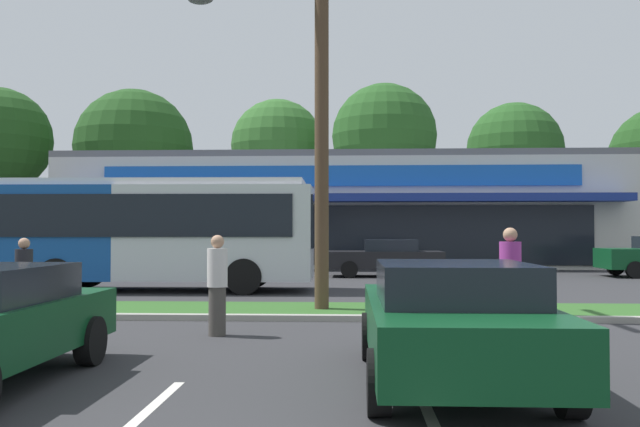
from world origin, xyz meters
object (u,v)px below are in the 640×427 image
at_px(car_1, 452,320).
at_px(pedestrian_far, 510,280).
at_px(utility_pole, 315,73).
at_px(pedestrian_by_pole, 24,280).
at_px(city_bus, 105,231).
at_px(car_4, 386,257).
at_px(pedestrian_near_bench, 217,285).

xyz_separation_m(car_1, pedestrian_far, (1.57, 3.79, 0.18)).
distance_m(utility_pole, car_1, 7.93).
xyz_separation_m(car_1, pedestrian_by_pole, (-7.48, 4.86, 0.08)).
relative_size(car_1, pedestrian_by_pole, 2.74).
distance_m(city_bus, car_4, 10.75).
bearing_deg(pedestrian_near_bench, car_1, 83.59).
bearing_deg(car_4, pedestrian_near_bench, 76.06).
distance_m(pedestrian_near_bench, pedestrian_by_pole, 4.33).
height_order(pedestrian_near_bench, pedestrian_far, pedestrian_far).
bearing_deg(car_1, city_bus, 35.97).
xyz_separation_m(city_bus, pedestrian_by_pole, (0.92, -6.72, -0.95)).
relative_size(pedestrian_near_bench, pedestrian_far, 0.93).
bearing_deg(car_4, car_1, 89.35).
bearing_deg(pedestrian_far, city_bus, 149.52).
height_order(utility_pole, city_bus, utility_pole).
height_order(utility_pole, pedestrian_near_bench, utility_pole).
distance_m(car_1, pedestrian_by_pole, 8.92).
bearing_deg(car_1, pedestrian_by_pole, 57.00).
xyz_separation_m(utility_pole, pedestrian_by_pole, (-5.56, -1.46, -4.31)).
relative_size(city_bus, pedestrian_far, 6.80).
height_order(car_1, pedestrian_far, pedestrian_far).
relative_size(utility_pole, city_bus, 0.77).
distance_m(city_bus, pedestrian_near_bench, 9.64).
height_order(city_bus, pedestrian_far, city_bus).
height_order(car_4, pedestrian_by_pole, pedestrian_by_pole).
xyz_separation_m(utility_pole, city_bus, (-6.48, 5.26, -3.36)).
relative_size(utility_pole, pedestrian_far, 5.26).
height_order(city_bus, pedestrian_near_bench, city_bus).
xyz_separation_m(city_bus, car_4, (8.61, 6.35, -1.02)).
relative_size(utility_pole, car_1, 2.15).
distance_m(pedestrian_by_pole, pedestrian_far, 9.11).
xyz_separation_m(utility_pole, pedestrian_far, (3.49, -2.53, -4.22)).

